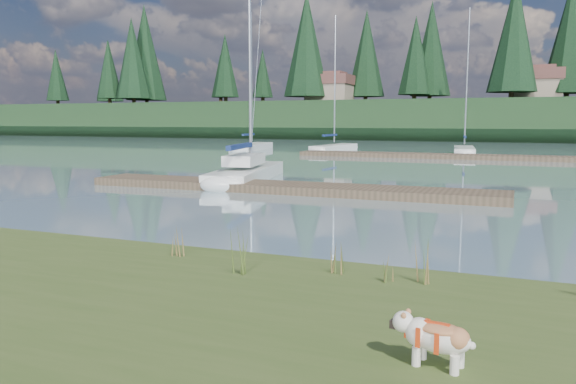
% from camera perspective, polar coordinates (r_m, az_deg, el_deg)
% --- Properties ---
extents(ground, '(200.00, 200.00, 0.00)m').
position_cam_1_polar(ground, '(40.45, 16.50, 3.28)').
color(ground, '#82A1AD').
rests_on(ground, ground).
extents(bank, '(60.00, 9.00, 0.35)m').
position_cam_1_polar(bank, '(6.29, -20.75, -16.37)').
color(bank, '#3E4E20').
rests_on(bank, ground).
extents(ridge, '(200.00, 20.00, 5.00)m').
position_cam_1_polar(ridge, '(83.26, 19.59, 6.81)').
color(ridge, black).
rests_on(ridge, ground).
extents(bulldog, '(0.80, 0.40, 0.47)m').
position_cam_1_polar(bulldog, '(5.60, 14.82, -13.94)').
color(bulldog, silver).
rests_on(bulldog, bank).
extents(sailboat_main, '(3.49, 8.93, 12.62)m').
position_cam_1_polar(sailboat_main, '(25.45, -3.82, 2.29)').
color(sailboat_main, silver).
rests_on(sailboat_main, ground).
extents(dock_near, '(16.00, 2.00, 0.30)m').
position_cam_1_polar(dock_near, '(20.92, -0.47, 0.47)').
color(dock_near, '#4C3D2C').
rests_on(dock_near, ground).
extents(dock_far, '(26.00, 2.20, 0.30)m').
position_cam_1_polar(dock_far, '(40.29, 19.34, 3.37)').
color(dock_far, '#4C3D2C').
rests_on(dock_far, ground).
extents(sailboat_bg_0, '(2.68, 8.43, 11.98)m').
position_cam_1_polar(sailboat_bg_0, '(50.61, -3.40, 4.69)').
color(sailboat_bg_0, silver).
rests_on(sailboat_bg_0, ground).
extents(sailboat_bg_1, '(2.36, 7.67, 11.31)m').
position_cam_1_polar(sailboat_bg_1, '(48.23, 5.04, 4.55)').
color(sailboat_bg_1, silver).
rests_on(sailboat_bg_1, ground).
extents(sailboat_bg_2, '(2.19, 7.44, 11.09)m').
position_cam_1_polar(sailboat_bg_2, '(45.91, 17.44, 4.10)').
color(sailboat_bg_2, silver).
rests_on(sailboat_bg_2, ground).
extents(weed_0, '(0.17, 0.14, 0.71)m').
position_cam_1_polar(weed_0, '(8.53, -4.93, -6.29)').
color(weed_0, '#475B23').
rests_on(weed_0, bank).
extents(weed_1, '(0.17, 0.14, 0.48)m').
position_cam_1_polar(weed_1, '(8.57, 5.05, -6.91)').
color(weed_1, '#475B23').
rests_on(weed_1, bank).
extents(weed_2, '(0.17, 0.14, 0.66)m').
position_cam_1_polar(weed_2, '(8.21, 13.52, -7.15)').
color(weed_2, '#475B23').
rests_on(weed_2, bank).
extents(weed_3, '(0.17, 0.14, 0.55)m').
position_cam_1_polar(weed_3, '(9.75, -11.04, -5.06)').
color(weed_3, '#475B23').
rests_on(weed_3, bank).
extents(weed_4, '(0.17, 0.14, 0.41)m').
position_cam_1_polar(weed_4, '(8.20, 9.86, -7.83)').
color(weed_4, '#475B23').
rests_on(weed_4, bank).
extents(mud_lip, '(60.00, 0.50, 0.14)m').
position_cam_1_polar(mud_lip, '(9.80, -2.80, -7.95)').
color(mud_lip, '#33281C').
rests_on(mud_lip, ground).
extents(conifer_0, '(5.72, 5.72, 14.15)m').
position_cam_1_polar(conifer_0, '(97.65, -15.52, 12.95)').
color(conifer_0, '#382619').
rests_on(conifer_0, ridge).
extents(conifer_1, '(4.40, 4.40, 11.30)m').
position_cam_1_polar(conifer_1, '(92.73, -6.39, 12.64)').
color(conifer_1, '#382619').
rests_on(conifer_1, ridge).
extents(conifer_2, '(6.60, 6.60, 16.05)m').
position_cam_1_polar(conifer_2, '(84.08, 1.89, 14.78)').
color(conifer_2, '#382619').
rests_on(conifer_2, ridge).
extents(conifer_3, '(4.84, 4.84, 12.25)m').
position_cam_1_polar(conifer_3, '(83.84, 12.81, 13.38)').
color(conifer_3, '#382619').
rests_on(conifer_3, ridge).
extents(conifer_4, '(6.16, 6.16, 15.10)m').
position_cam_1_polar(conifer_4, '(76.88, 21.99, 14.62)').
color(conifer_4, '#382619').
rests_on(conifer_4, ridge).
extents(house_0, '(6.30, 5.30, 4.65)m').
position_cam_1_polar(house_0, '(84.40, 4.30, 10.48)').
color(house_0, gray).
rests_on(house_0, ridge).
extents(house_1, '(6.30, 5.30, 4.65)m').
position_cam_1_polar(house_1, '(81.32, 23.96, 10.00)').
color(house_1, gray).
rests_on(house_1, ridge).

